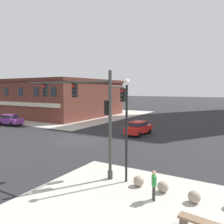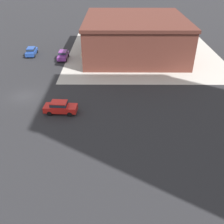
% 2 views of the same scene
% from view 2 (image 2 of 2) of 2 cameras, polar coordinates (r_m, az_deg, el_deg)
% --- Properties ---
extents(ground_plane, '(320.00, 320.00, 0.00)m').
position_cam_2_polar(ground_plane, '(40.37, -19.38, 3.47)').
color(ground_plane, '#262628').
extents(sidewalk_far_corner, '(32.00, 32.00, 0.02)m').
position_cam_2_polar(sidewalk_far_corner, '(56.77, 6.99, 13.31)').
color(sidewalk_far_corner, '#B7B2A8').
rests_on(sidewalk_far_corner, ground).
extents(car_main_northbound_near, '(4.49, 2.08, 1.68)m').
position_cam_2_polar(car_main_northbound_near, '(57.10, -17.93, 13.10)').
color(car_main_northbound_near, '#23479E').
rests_on(car_main_northbound_near, ground).
extents(car_main_northbound_far, '(4.40, 1.89, 1.68)m').
position_cam_2_polar(car_main_northbound_far, '(53.26, -11.12, 12.71)').
color(car_main_northbound_far, '#7A3389').
rests_on(car_main_northbound_far, ground).
extents(car_main_southbound_far, '(2.09, 4.50, 1.68)m').
position_cam_2_polar(car_main_southbound_far, '(34.26, -11.77, 1.16)').
color(car_main_southbound_far, red).
rests_on(car_main_southbound_far, ground).
extents(storefront_block_near_corner, '(20.92, 20.42, 7.60)m').
position_cam_2_polar(storefront_block_near_corner, '(54.75, 5.15, 16.88)').
color(storefront_block_near_corner, brown).
rests_on(storefront_block_near_corner, ground).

